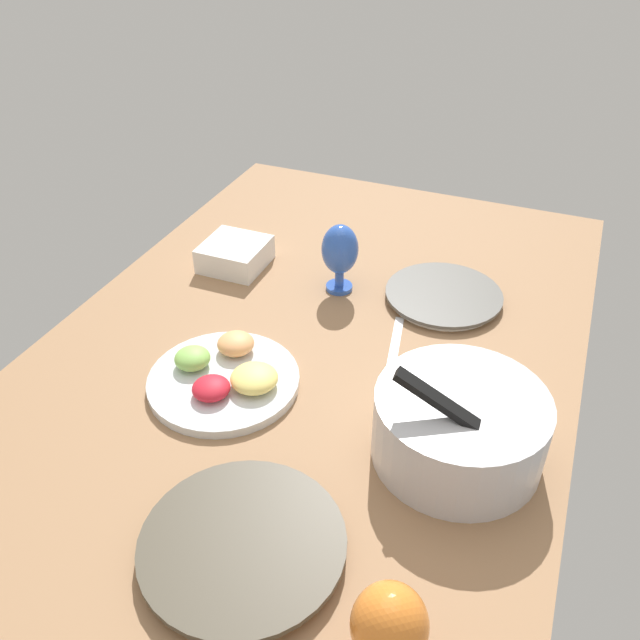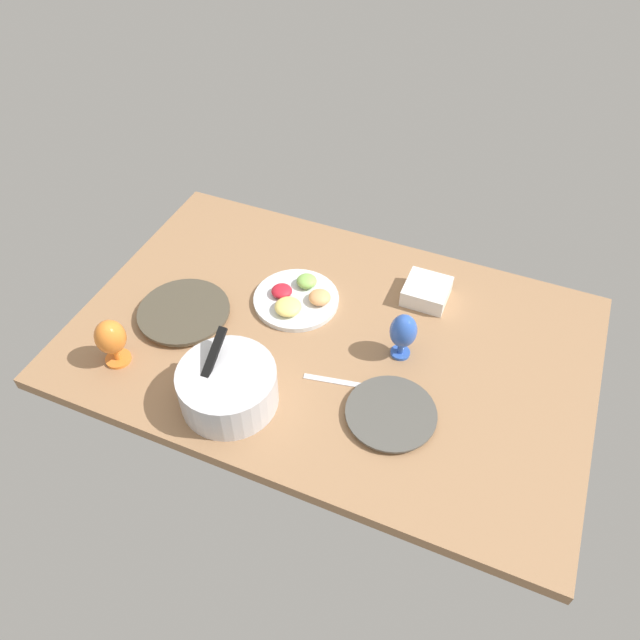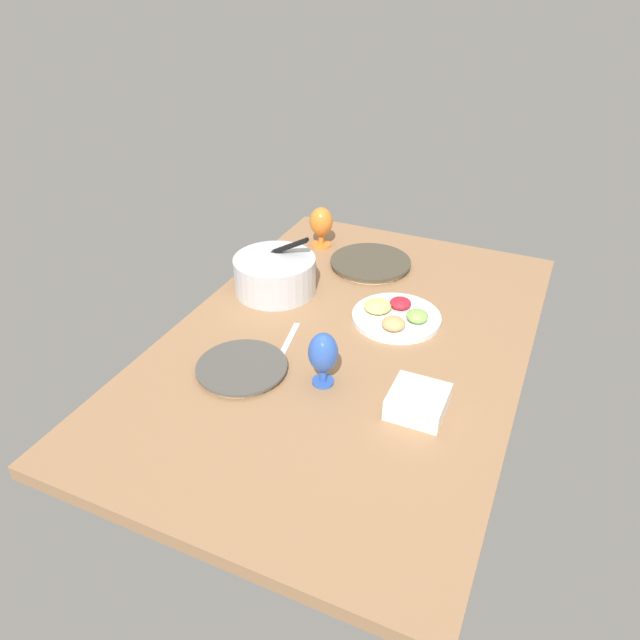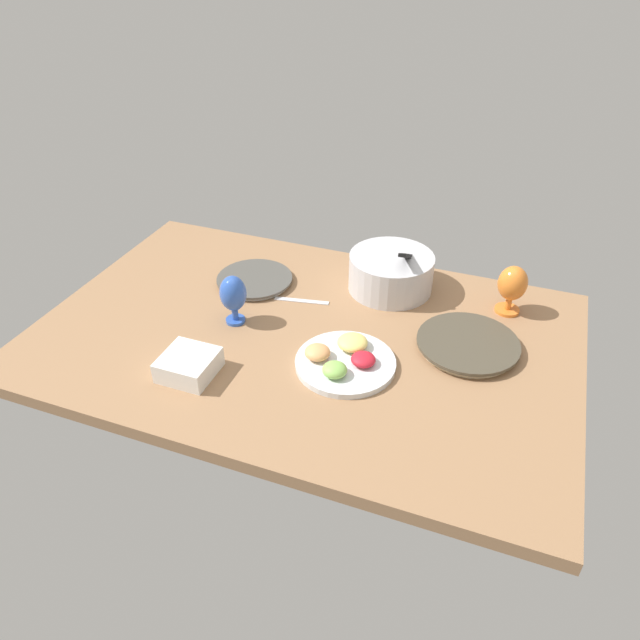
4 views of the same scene
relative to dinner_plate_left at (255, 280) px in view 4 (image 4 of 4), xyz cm
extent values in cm
cube|color=#99704C|center=(26.64, -21.01, -3.02)|extent=(160.00, 104.00, 4.00)
cylinder|color=silver|center=(0.00, 0.00, -0.41)|extent=(23.64, 23.64, 1.23)
cylinder|color=#4E4C47|center=(0.00, 0.00, 0.57)|extent=(25.70, 25.70, 0.74)
cylinder|color=beige|center=(73.87, -11.30, -0.20)|extent=(27.29, 27.29, 1.65)
cylinder|color=#494233|center=(73.87, -11.30, 1.12)|extent=(29.66, 29.66, 0.99)
cylinder|color=silver|center=(44.05, 12.55, 5.13)|extent=(27.83, 27.83, 12.30)
cylinder|color=white|center=(44.05, 12.55, 8.82)|extent=(25.04, 25.04, 2.21)
cube|color=black|center=(48.92, 12.55, 12.43)|extent=(3.23, 20.30, 11.51)
cylinder|color=silver|center=(43.17, -31.30, -0.12)|extent=(28.26, 28.26, 1.80)
ellipsoid|color=red|center=(48.15, -30.88, 2.31)|extent=(6.89, 6.89, 3.07)
ellipsoid|color=#F9E072|center=(43.05, -24.86, 2.54)|extent=(8.74, 8.74, 3.53)
ellipsoid|color=#F2A566|center=(35.34, -32.72, 2.61)|extent=(7.20, 7.20, 3.66)
ellipsoid|color=#8CC659|center=(42.37, -38.17, 2.59)|extent=(6.76, 6.76, 3.62)
cylinder|color=orange|center=(82.46, 12.51, -0.52)|extent=(7.72, 7.72, 1.00)
cylinder|color=orange|center=(82.46, 12.51, 1.88)|extent=(2.00, 2.00, 3.81)
ellipsoid|color=orange|center=(82.46, 12.51, 9.38)|extent=(9.06, 9.06, 11.19)
cylinder|color=blue|center=(4.51, -22.93, -0.52)|extent=(6.00, 6.00, 1.00)
cylinder|color=blue|center=(4.51, -22.93, 1.77)|extent=(2.00, 2.00, 3.57)
ellipsoid|color=blue|center=(4.51, -22.93, 9.29)|extent=(8.14, 8.14, 11.48)
cube|color=white|center=(4.12, -49.57, 1.97)|extent=(14.23, 14.23, 5.98)
cube|color=#F9E072|center=(4.12, -49.57, 3.89)|extent=(11.67, 11.67, 1.91)
cube|color=silver|center=(19.28, -5.19, -0.72)|extent=(18.02, 5.09, 0.60)
camera|label=1|loc=(123.00, 20.47, 81.48)|focal=37.25mm
camera|label=2|loc=(-19.49, 97.40, 140.84)|focal=34.08mm
camera|label=3|loc=(-111.29, -74.03, 101.45)|focal=33.23mm
camera|label=4|loc=(82.20, -155.02, 105.90)|focal=33.56mm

